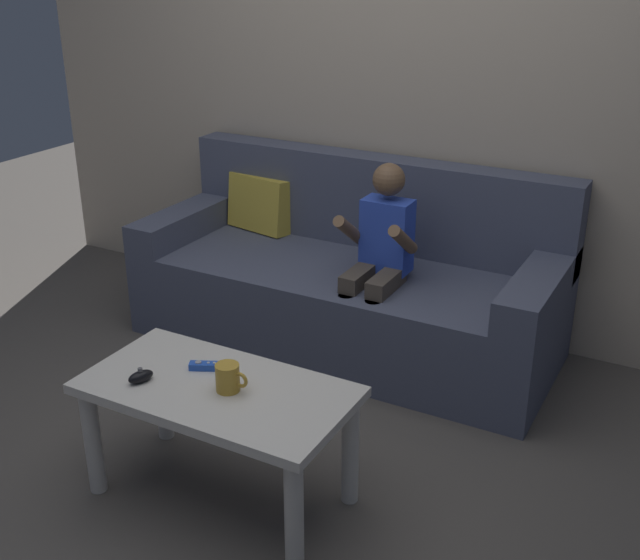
% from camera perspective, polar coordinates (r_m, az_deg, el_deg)
% --- Properties ---
extents(ground_plane, '(8.73, 8.73, 0.00)m').
position_cam_1_polar(ground_plane, '(2.97, -7.46, -14.32)').
color(ground_plane, '#4C4742').
extents(wall_back, '(4.37, 0.05, 2.50)m').
position_cam_1_polar(wall_back, '(3.83, 6.31, 14.80)').
color(wall_back, '#B2A38E').
rests_on(wall_back, ground).
extents(couch, '(1.99, 0.80, 0.86)m').
position_cam_1_polar(couch, '(3.78, 2.07, -0.21)').
color(couch, '#474C60').
rests_on(couch, ground).
extents(person_seated_on_couch, '(0.31, 0.38, 0.94)m').
position_cam_1_polar(person_seated_on_couch, '(3.45, 4.26, 1.69)').
color(person_seated_on_couch, '#4C4238').
rests_on(person_seated_on_couch, ground).
extents(coffee_table, '(0.91, 0.48, 0.45)m').
position_cam_1_polar(coffee_table, '(2.70, -7.42, -9.06)').
color(coffee_table, beige).
rests_on(coffee_table, ground).
extents(game_remote_blue_near_edge, '(0.14, 0.09, 0.03)m').
position_cam_1_polar(game_remote_blue_near_edge, '(2.75, -8.04, -6.21)').
color(game_remote_blue_near_edge, blue).
rests_on(game_remote_blue_near_edge, coffee_table).
extents(nunchuk_black, '(0.07, 0.10, 0.05)m').
position_cam_1_polar(nunchuk_black, '(2.72, -12.89, -6.84)').
color(nunchuk_black, black).
rests_on(nunchuk_black, coffee_table).
extents(coffee_mug, '(0.12, 0.08, 0.10)m').
position_cam_1_polar(coffee_mug, '(2.61, -6.67, -7.06)').
color(coffee_mug, '#B78C2D').
rests_on(coffee_mug, coffee_table).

